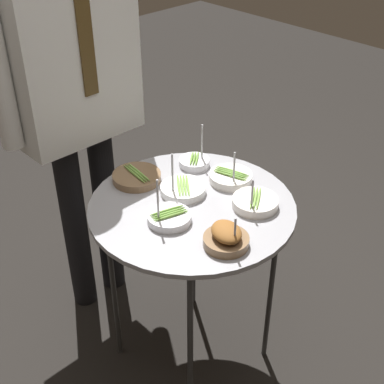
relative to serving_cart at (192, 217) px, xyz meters
The scene contains 10 objects.
ground_plane 0.70m from the serving_cart, ahead, with size 8.00×8.00×0.00m, color black.
serving_cart is the anchor object (origin of this frame).
bowl_asparagus_back_left 0.14m from the serving_cart, behind, with size 0.14×0.14×0.17m.
bowl_roast_back_right 0.25m from the serving_cart, 108.18° to the right, with size 0.14×0.14×0.13m.
bowl_asparagus_center 0.21m from the serving_cart, ahead, with size 0.16×0.16×0.14m.
bowl_asparagus_front_right 0.10m from the serving_cart, 70.25° to the left, with size 0.16×0.16×0.17m.
bowl_asparagus_mid_left 0.26m from the serving_cart, 99.02° to the left, with size 0.18×0.18×0.04m.
bowl_asparagus_front_left 0.26m from the serving_cart, 43.98° to the left, with size 0.12×0.12×0.16m.
bowl_asparagus_front_center 0.22m from the serving_cart, 47.27° to the right, with size 0.16×0.16×0.13m.
waiter_figure 0.68m from the serving_cart, 95.57° to the left, with size 0.62×0.23×1.68m.
Camera 1 is at (-1.02, -1.06, 1.80)m, focal length 50.00 mm.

